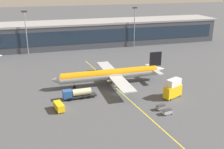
{
  "coord_description": "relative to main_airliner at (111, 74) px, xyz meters",
  "views": [
    {
      "loc": [
        -25.77,
        -81.05,
        36.21
      ],
      "look_at": [
        -0.15,
        6.93,
        4.5
      ],
      "focal_mm": 43.52,
      "sensor_mm": 36.0,
      "label": 1
    }
  ],
  "objects": [
    {
      "name": "apron_light_mast_0",
      "position": [
        29.32,
        53.98,
        9.35
      ],
      "size": [
        2.8,
        0.5,
        22.54
      ],
      "color": "gray",
      "rests_on": "ground_plane"
    },
    {
      "name": "baggage_cart_0",
      "position": [
        8.88,
        -27.4,
        -3.11
      ],
      "size": [
        2.84,
        1.95,
        1.48
      ],
      "color": "#B2B7BC",
      "rests_on": "ground_plane"
    },
    {
      "name": "catering_lift",
      "position": [
        16.11,
        -17.07,
        -0.82
      ],
      "size": [
        7.23,
        5.04,
        6.3
      ],
      "color": "yellow",
      "rests_on": "ground_plane"
    },
    {
      "name": "main_airliner",
      "position": [
        0.0,
        0.0,
        0.0
      ],
      "size": [
        43.5,
        34.54,
        11.02
      ],
      "color": "#B2B7BC",
      "rests_on": "ground_plane"
    },
    {
      "name": "baggage_cart_1",
      "position": [
        8.43,
        -24.23,
        -3.11
      ],
      "size": [
        2.84,
        1.95,
        1.48
      ],
      "color": "gray",
      "rests_on": "ground_plane"
    },
    {
      "name": "ground_plane",
      "position": [
        -0.0,
        -8.93,
        -3.89
      ],
      "size": [
        700.0,
        700.0,
        0.0
      ],
      "primitive_type": "plane",
      "color": "#47494F"
    },
    {
      "name": "crew_van",
      "position": [
        -20.58,
        -16.13,
        -2.58
      ],
      "size": [
        3.04,
        5.31,
        2.3
      ],
      "color": "yellow",
      "rests_on": "ground_plane"
    },
    {
      "name": "terminal_building",
      "position": [
        -15.04,
        65.94,
        3.17
      ],
      "size": [
        199.41,
        22.14,
        14.07
      ],
      "color": "#424751",
      "rests_on": "ground_plane"
    },
    {
      "name": "apron_lead_in_line",
      "position": [
        1.03,
        -6.93,
        -3.89
      ],
      "size": [
        8.46,
        79.61,
        0.01
      ],
      "primitive_type": "cube",
      "rotation": [
        0.0,
        0.0,
        0.1
      ],
      "color": "yellow",
      "rests_on": "ground_plane"
    },
    {
      "name": "fuel_tanker",
      "position": [
        -13.95,
        -9.25,
        -2.14
      ],
      "size": [
        10.92,
        3.11,
        3.25
      ],
      "color": "#232326",
      "rests_on": "ground_plane"
    },
    {
      "name": "apron_light_mast_2",
      "position": [
        -29.33,
        53.98,
        9.2
      ],
      "size": [
        2.8,
        0.5,
        22.25
      ],
      "color": "gray",
      "rests_on": "ground_plane"
    }
  ]
}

